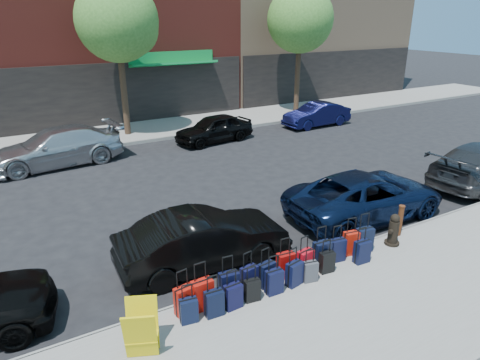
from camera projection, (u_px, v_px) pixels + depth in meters
ground at (197, 207)px, 13.71m from camera, size 120.00×120.00×0.00m
sidewalk_near at (334, 324)px, 8.42m from camera, size 60.00×4.00×0.15m
sidewalk_far at (116, 134)px, 21.77m from camera, size 60.00×4.00×0.15m
curb_near at (276, 274)px, 10.06m from camera, size 60.00×0.08×0.15m
curb_far at (127, 144)px, 20.13m from camera, size 60.00×0.08×0.15m
tree_center at (120, 23)px, 19.73m from camera, size 3.80×3.80×7.27m
tree_right at (302, 21)px, 24.59m from camera, size 3.80×3.80×7.27m
suitcase_front_0 at (185, 300)px, 8.51m from camera, size 0.43×0.28×0.98m
suitcase_front_1 at (202, 295)px, 8.66m from camera, size 0.44×0.25×1.04m
suitcase_front_2 at (229, 285)px, 8.98m from camera, size 0.43×0.26×0.98m
suitcase_front_3 at (249, 278)px, 9.26m from camera, size 0.40×0.26×0.91m
suitcase_front_4 at (267, 274)px, 9.40m from camera, size 0.41×0.26×0.91m
suitcase_front_5 at (286, 265)px, 9.72m from camera, size 0.42×0.25×0.97m
suitcase_front_6 at (305, 262)px, 9.88m from camera, size 0.41×0.27×0.93m
suitcase_front_7 at (322, 254)px, 10.15m from camera, size 0.44×0.26×1.01m
suitcase_front_8 at (337, 250)px, 10.36m from camera, size 0.41×0.26×0.93m
suitcase_front_9 at (351, 243)px, 10.66m from camera, size 0.44×0.29×0.97m
suitcase_front_10 at (364, 240)px, 10.76m from camera, size 0.46×0.29×1.03m
suitcase_back_0 at (189, 311)px, 8.30m from camera, size 0.37×0.25×0.82m
suitcase_back_1 at (214, 303)px, 8.47m from camera, size 0.38×0.24×0.89m
suitcase_back_2 at (233, 296)px, 8.69m from camera, size 0.37×0.23×0.87m
suitcase_back_3 at (252, 290)px, 8.93m from camera, size 0.35×0.23×0.78m
suitcase_back_4 at (274, 282)px, 9.15m from camera, size 0.38×0.23×0.89m
suitcase_back_5 at (294, 274)px, 9.43m from camera, size 0.41×0.29×0.90m
suitcase_back_6 at (310, 271)px, 9.58m from camera, size 0.36×0.25×0.78m
suitcase_back_7 at (327, 262)px, 9.92m from camera, size 0.36×0.23×0.82m
suitcase_back_9 at (362, 252)px, 10.30m from camera, size 0.40×0.24×0.91m
fire_hydrant at (393, 230)px, 11.08m from camera, size 0.44×0.39×0.86m
bollard at (400, 220)px, 11.52m from camera, size 0.16×0.16×0.87m
display_rack at (141, 330)px, 7.44m from camera, size 0.76×0.79×1.00m
car_near_1 at (204, 240)px, 10.32m from camera, size 4.26×1.64×1.38m
car_near_2 at (366, 195)px, 12.83m from camera, size 5.09×2.46×1.40m
car_far_1 at (56, 147)px, 17.28m from camera, size 5.40×2.63×1.51m
car_far_2 at (214, 128)px, 20.52m from camera, size 4.04×2.06×1.32m
car_far_3 at (317, 115)px, 23.45m from camera, size 3.90×1.44×1.28m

